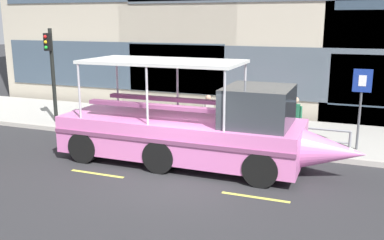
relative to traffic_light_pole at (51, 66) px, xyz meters
The scene contains 10 objects.
ground_plane 8.75m from the traffic_light_pole, 27.15° to the right, with size 120.00×120.00×0.00m, color #2B2B2D.
sidewalk 8.05m from the traffic_light_pole, 13.50° to the left, with size 32.00×4.80×0.18m, color #A8A59E.
curb_edge 7.88m from the traffic_light_pole, ahead, with size 32.00×0.18×0.18m, color #B2ADA3.
lane_centreline 9.04m from the traffic_light_pole, 30.81° to the right, with size 25.80×0.12×0.01m.
curb_guardrail 7.19m from the traffic_light_pole, ahead, with size 10.24×0.09×0.82m.
traffic_light_pole is the anchor object (origin of this frame).
parking_sign 12.24m from the traffic_light_pole, ahead, with size 0.60×0.12×2.74m.
duck_tour_boat 8.02m from the traffic_light_pole, 18.33° to the right, with size 9.57×2.67×3.26m.
pedestrian_near_bow 10.22m from the traffic_light_pole, ahead, with size 0.49×0.23×1.68m.
pedestrian_mid_left 7.04m from the traffic_light_pole, ahead, with size 0.35×0.32×1.55m.
Camera 1 is at (4.58, -10.79, 4.46)m, focal length 39.82 mm.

